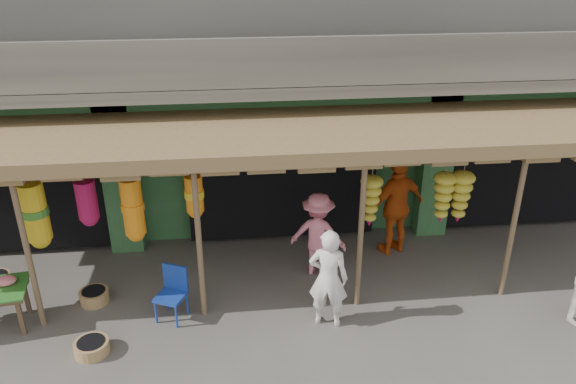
{
  "coord_description": "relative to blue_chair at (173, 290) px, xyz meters",
  "views": [
    {
      "loc": [
        -0.97,
        -7.67,
        5.62
      ],
      "look_at": [
        -0.01,
        1.0,
        1.54
      ],
      "focal_mm": 35.0,
      "sensor_mm": 36.0,
      "label": 1
    }
  ],
  "objects": [
    {
      "name": "ground",
      "position": [
        1.97,
        0.19,
        -0.49
      ],
      "size": [
        80.0,
        80.0,
        0.0
      ],
      "primitive_type": "plane",
      "color": "#514C47",
      "rests_on": "ground"
    },
    {
      "name": "building",
      "position": [
        1.97,
        5.06,
        2.88
      ],
      "size": [
        16.4,
        6.8,
        7.0
      ],
      "color": "gray",
      "rests_on": "ground"
    },
    {
      "name": "awning",
      "position": [
        1.81,
        0.98,
        2.08
      ],
      "size": [
        14.0,
        2.7,
        2.79
      ],
      "color": "brown",
      "rests_on": "ground"
    },
    {
      "name": "blue_chair",
      "position": [
        0.0,
        0.0,
        0.0
      ],
      "size": [
        0.56,
        0.56,
        0.88
      ],
      "rotation": [
        0.0,
        0.0,
        -0.43
      ],
      "color": "#173699",
      "rests_on": "ground"
    },
    {
      "name": "basket_mid",
      "position": [
        -1.14,
        -0.76,
        -0.39
      ],
      "size": [
        0.55,
        0.55,
        0.19
      ],
      "primitive_type": "cylinder",
      "rotation": [
        0.0,
        0.0,
        -0.09
      ],
      "color": "#976E44",
      "rests_on": "ground"
    },
    {
      "name": "basket_right",
      "position": [
        -1.35,
        0.51,
        -0.38
      ],
      "size": [
        0.55,
        0.55,
        0.22
      ],
      "primitive_type": "cylinder",
      "rotation": [
        0.0,
        0.0,
        -0.16
      ],
      "color": "#9B7C48",
      "rests_on": "ground"
    },
    {
      "name": "person_front",
      "position": [
        2.39,
        -0.45,
        0.34
      ],
      "size": [
        0.7,
        0.56,
        1.66
      ],
      "primitive_type": "imported",
      "rotation": [
        0.0,
        0.0,
        2.83
      ],
      "color": "white",
      "rests_on": "ground"
    },
    {
      "name": "person_vendor",
      "position": [
        4.03,
        1.56,
        0.48
      ],
      "size": [
        1.23,
        0.85,
        1.94
      ],
      "primitive_type": "imported",
      "rotation": [
        0.0,
        0.0,
        3.51
      ],
      "color": "#CF5113",
      "rests_on": "ground"
    },
    {
      "name": "person_shopper",
      "position": [
        2.47,
        1.01,
        0.28
      ],
      "size": [
        1.14,
        0.91,
        1.55
      ],
      "primitive_type": "imported",
      "rotation": [
        0.0,
        0.0,
        2.76
      ],
      "color": "pink",
      "rests_on": "ground"
    }
  ]
}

